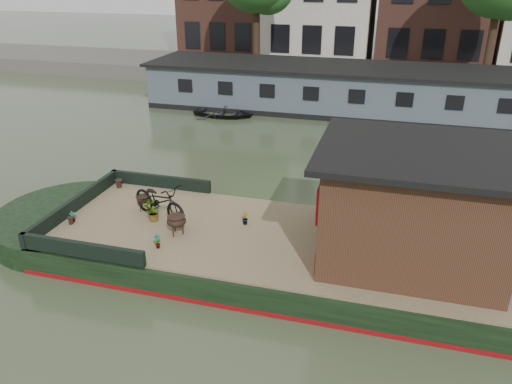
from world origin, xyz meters
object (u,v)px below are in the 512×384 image
(potted_plant_a, at_px, (157,241))
(brazier_front, at_px, (177,225))
(cabin, at_px, (413,204))
(dinghy, at_px, (224,110))
(brazier_rear, at_px, (143,203))
(bicycle, at_px, (159,201))

(potted_plant_a, relative_size, brazier_front, 0.73)
(cabin, xyz_separation_m, dinghy, (-8.10, 11.50, -1.59))
(cabin, distance_m, potted_plant_a, 5.50)
(potted_plant_a, height_order, brazier_rear, brazier_rear)
(bicycle, xyz_separation_m, potted_plant_a, (0.57, -1.35, -0.30))
(bicycle, distance_m, brazier_front, 1.00)
(dinghy, bearing_deg, potted_plant_a, -166.12)
(brazier_front, bearing_deg, cabin, 5.19)
(potted_plant_a, relative_size, dinghy, 0.12)
(cabin, height_order, brazier_rear, cabin)
(potted_plant_a, xyz_separation_m, dinghy, (-2.83, 12.66, -0.53))
(bicycle, relative_size, dinghy, 0.64)
(cabin, height_order, bicycle, cabin)
(bicycle, height_order, brazier_rear, bicycle)
(potted_plant_a, bearing_deg, dinghy, 102.59)
(cabin, relative_size, dinghy, 1.43)
(bicycle, height_order, brazier_front, bicycle)
(cabin, distance_m, brazier_rear, 6.56)
(cabin, xyz_separation_m, potted_plant_a, (-5.27, -1.16, -1.06))
(bicycle, bearing_deg, dinghy, 35.27)
(brazier_rear, bearing_deg, brazier_front, -34.91)
(potted_plant_a, distance_m, brazier_rear, 2.03)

